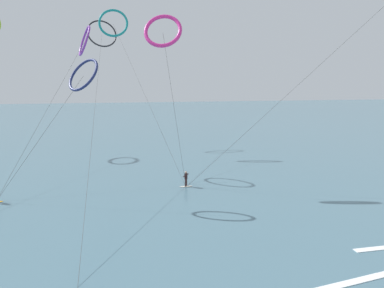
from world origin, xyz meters
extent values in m
cube|color=slate|center=(0.00, 105.25, 0.04)|extent=(400.00, 200.00, 0.08)
ellipsoid|color=silver|center=(1.06, 27.10, 0.11)|extent=(1.40, 0.40, 0.06)
cylinder|color=black|center=(0.97, 26.99, 0.54)|extent=(0.12, 0.12, 0.80)
cylinder|color=black|center=(1.15, 27.20, 0.54)|extent=(0.12, 0.12, 0.80)
cube|color=black|center=(1.06, 27.10, 1.25)|extent=(0.36, 0.37, 0.62)
sphere|color=tan|center=(1.06, 27.10, 1.67)|extent=(0.22, 0.22, 0.22)
cylinder|color=black|center=(0.92, 27.05, 1.30)|extent=(0.44, 0.39, 0.39)
cylinder|color=black|center=(1.20, 27.38, 1.30)|extent=(0.44, 0.39, 0.39)
torus|color=purple|center=(-9.17, 38.96, 16.30)|extent=(2.27, 4.18, 3.83)
cylinder|color=#3F3F3F|center=(-13.27, 32.76, 8.08)|extent=(8.24, 12.43, 16.18)
torus|color=#CC288E|center=(-0.74, 29.98, 16.53)|extent=(4.66, 3.59, 3.80)
cylinder|color=#3F3F3F|center=(0.16, 28.54, 8.17)|extent=(1.83, 2.91, 16.33)
torus|color=black|center=(-6.96, 58.81, 19.90)|extent=(5.69, 3.45, 4.99)
cylinder|color=#3F3F3F|center=(-7.95, 34.38, 9.88)|extent=(2.02, 48.87, 19.79)
cylinder|color=#3F3F3F|center=(11.76, 24.37, 10.45)|extent=(21.43, 5.48, 20.92)
torus|color=navy|center=(-8.89, 26.37, 11.81)|extent=(3.96, 4.20, 3.15)
cylinder|color=#3F3F3F|center=(-13.14, 26.46, 5.84)|extent=(8.50, 0.21, 11.69)
torus|color=teal|center=(-5.15, 51.07, 20.54)|extent=(4.86, 2.26, 4.58)
cylinder|color=#3F3F3F|center=(-2.05, 39.08, 10.18)|extent=(6.24, 24.00, 20.37)
camera|label=1|loc=(-7.15, -8.13, 10.96)|focal=32.66mm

